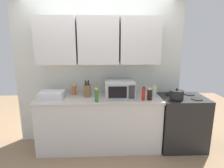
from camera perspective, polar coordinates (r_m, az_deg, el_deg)
wall_back_with_cabinets at (r=3.25m, az=-3.98°, el=8.44°), size 2.92×0.38×2.60m
counter_run at (r=3.31m, az=-3.76°, el=-11.60°), size 2.05×0.63×0.90m
stove_range at (r=3.55m, az=20.07°, el=-10.63°), size 0.76×0.64×0.91m
kettle at (r=3.19m, az=18.94°, el=-3.05°), size 0.22×0.22×0.18m
microwave at (r=3.12m, az=2.35°, el=-1.62°), size 0.48×0.37×0.28m
dish_rack at (r=3.24m, az=-17.66°, el=-3.13°), size 0.38×0.30×0.12m
knife_block at (r=3.20m, az=-7.51°, el=-1.98°), size 0.10×0.12×0.28m
bottle_spice_jar at (r=3.35m, az=-11.38°, el=-1.81°), size 0.07×0.07×0.18m
bottle_green_oil at (r=2.92m, az=-4.66°, el=-3.45°), size 0.06×0.06×0.22m
bottle_red_sauce at (r=3.01m, az=9.50°, el=-2.98°), size 0.05×0.05×0.22m
bottle_clear_tall at (r=3.23m, az=12.65°, el=-2.28°), size 0.08×0.08×0.19m
bottle_soy_dark at (r=3.06m, az=11.31°, el=-3.11°), size 0.08×0.08×0.19m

